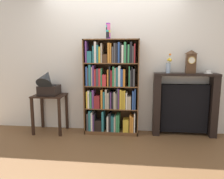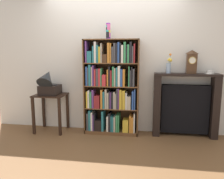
% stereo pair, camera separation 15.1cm
% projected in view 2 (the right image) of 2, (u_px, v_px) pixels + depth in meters
% --- Properties ---
extents(ground_plane, '(7.90, 6.40, 0.02)m').
position_uv_depth(ground_plane, '(111.00, 135.00, 4.01)').
color(ground_plane, brown).
extents(wall_back, '(4.90, 0.08, 2.60)m').
position_uv_depth(wall_back, '(117.00, 62.00, 4.08)').
color(wall_back, silver).
rests_on(wall_back, ground).
extents(bookshelf, '(0.97, 0.32, 1.70)m').
position_uv_depth(bookshelf, '(111.00, 90.00, 3.97)').
color(bookshelf, brown).
rests_on(bookshelf, ground).
extents(cup_stack, '(0.08, 0.08, 0.27)m').
position_uv_depth(cup_stack, '(108.00, 31.00, 3.81)').
color(cup_stack, purple).
rests_on(cup_stack, bookshelf).
extents(side_table_left, '(0.56, 0.47, 0.70)m').
position_uv_depth(side_table_left, '(51.00, 104.00, 4.12)').
color(side_table_left, black).
rests_on(side_table_left, ground).
extents(gramophone, '(0.34, 0.47, 0.53)m').
position_uv_depth(gramophone, '(48.00, 83.00, 4.00)').
color(gramophone, black).
rests_on(gramophone, side_table_left).
extents(fireplace_mantel, '(1.10, 0.27, 1.12)m').
position_uv_depth(fireplace_mantel, '(185.00, 106.00, 3.87)').
color(fireplace_mantel, black).
rests_on(fireplace_mantel, ground).
extents(mantel_clock, '(0.16, 0.12, 0.40)m').
position_uv_depth(mantel_clock, '(192.00, 62.00, 3.71)').
color(mantel_clock, '#472D1C').
rests_on(mantel_clock, fireplace_mantel).
extents(flower_vase, '(0.09, 0.13, 0.34)m').
position_uv_depth(flower_vase, '(169.00, 66.00, 3.78)').
color(flower_vase, '#99B2D1').
rests_on(flower_vase, fireplace_mantel).
extents(teacup_with_saucer, '(0.15, 0.15, 0.06)m').
position_uv_depth(teacup_with_saucer, '(210.00, 72.00, 3.70)').
color(teacup_with_saucer, white).
rests_on(teacup_with_saucer, fireplace_mantel).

